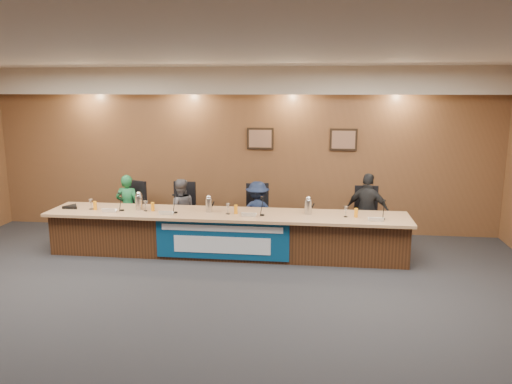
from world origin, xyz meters
TOP-DOWN VIEW (x-y plane):
  - floor at (0.00, 0.00)m, footprint 10.00×10.00m
  - ceiling at (0.00, 0.00)m, footprint 10.00×8.00m
  - wall_back at (0.00, 4.00)m, footprint 10.00×0.04m
  - soffit at (0.00, 3.75)m, footprint 10.00×0.50m
  - dais_body at (0.00, 2.40)m, footprint 6.00×0.80m
  - dais_top at (0.00, 2.35)m, footprint 6.10×0.95m
  - banner at (0.00, 1.99)m, footprint 2.20×0.02m
  - banner_text_upper at (0.00, 1.97)m, footprint 2.00×0.01m
  - banner_text_lower at (0.00, 1.97)m, footprint 1.60×0.01m
  - wall_photo_left at (0.40, 3.97)m, footprint 0.52×0.04m
  - wall_photo_right at (2.00, 3.97)m, footprint 0.52×0.04m
  - panelist_a at (-2.00, 3.06)m, footprint 0.45×0.30m
  - panelist_b at (-0.99, 3.06)m, footprint 0.68×0.60m
  - panelist_c at (0.45, 3.06)m, footprint 0.79×0.50m
  - panelist_d at (2.42, 3.06)m, footprint 0.86×0.61m
  - office_chair_a at (-2.00, 3.16)m, footprint 0.63×0.63m
  - office_chair_b at (-0.99, 3.16)m, footprint 0.49×0.49m
  - office_chair_c at (0.45, 3.16)m, footprint 0.56×0.56m
  - office_chair_d at (2.42, 3.16)m, footprint 0.49×0.49m
  - nameplate_a at (-1.97, 2.12)m, footprint 0.24×0.08m
  - microphone_a at (-1.79, 2.28)m, footprint 0.07×0.07m
  - juice_glass_a at (-2.28, 2.28)m, footprint 0.06×0.06m
  - water_glass_a at (-2.36, 2.31)m, footprint 0.08×0.08m
  - nameplate_b at (-0.96, 2.07)m, footprint 0.24×0.08m
  - microphone_b at (-0.84, 2.23)m, footprint 0.07×0.07m
  - juice_glass_b at (-1.26, 2.32)m, footprint 0.06×0.06m
  - water_glass_b at (-1.38, 2.30)m, footprint 0.08×0.08m
  - nameplate_c at (0.42, 2.13)m, footprint 0.24×0.08m
  - microphone_c at (0.63, 2.23)m, footprint 0.07×0.07m
  - juice_glass_c at (0.18, 2.31)m, footprint 0.06×0.06m
  - water_glass_c at (0.05, 2.27)m, footprint 0.08×0.08m
  - nameplate_d at (2.46, 2.07)m, footprint 0.24×0.08m
  - microphone_d at (2.58, 2.23)m, footprint 0.07×0.07m
  - juice_glass_d at (2.16, 2.32)m, footprint 0.06×0.06m
  - water_glass_d at (1.99, 2.31)m, footprint 0.08×0.08m
  - carafe_left at (-1.52, 2.38)m, footprint 0.13×0.13m
  - carafe_mid at (-0.29, 2.38)m, footprint 0.11×0.11m
  - carafe_right at (1.38, 2.42)m, footprint 0.12×0.12m
  - speakerphone at (-2.74, 2.35)m, footprint 0.32×0.32m

SIDE VIEW (x-z plane):
  - floor at x=0.00m, z-range 0.00..0.00m
  - banner_text_lower at x=0.00m, z-range 0.16..0.44m
  - dais_body at x=0.00m, z-range 0.00..0.70m
  - banner at x=0.00m, z-range 0.05..0.71m
  - office_chair_a at x=-2.00m, z-range 0.44..0.52m
  - office_chair_b at x=-0.99m, z-range 0.44..0.52m
  - office_chair_c at x=0.45m, z-range 0.44..0.52m
  - office_chair_d at x=2.42m, z-range 0.44..0.52m
  - banner_text_upper at x=0.00m, z-range 0.53..0.63m
  - panelist_c at x=0.45m, z-range 0.00..1.17m
  - panelist_b at x=-0.99m, z-range 0.00..1.18m
  - panelist_a at x=-2.00m, z-range 0.00..1.24m
  - panelist_d at x=2.42m, z-range 0.00..1.35m
  - dais_top at x=0.00m, z-range 0.70..0.75m
  - microphone_a at x=-1.79m, z-range 0.75..0.77m
  - microphone_b at x=-0.84m, z-range 0.75..0.77m
  - microphone_c at x=0.63m, z-range 0.75..0.77m
  - microphone_d at x=2.58m, z-range 0.75..0.77m
  - speakerphone at x=-2.74m, z-range 0.75..0.80m
  - nameplate_a at x=-1.97m, z-range 0.74..0.85m
  - nameplate_b at x=-0.96m, z-range 0.74..0.85m
  - nameplate_c at x=0.42m, z-range 0.74..0.85m
  - nameplate_d at x=2.46m, z-range 0.74..0.85m
  - juice_glass_a at x=-2.28m, z-range 0.75..0.90m
  - juice_glass_b at x=-1.26m, z-range 0.75..0.90m
  - juice_glass_c at x=0.18m, z-range 0.75..0.90m
  - juice_glass_d at x=2.16m, z-range 0.75..0.90m
  - water_glass_a at x=-2.36m, z-range 0.75..0.93m
  - water_glass_b at x=-1.38m, z-range 0.75..0.93m
  - water_glass_c at x=0.05m, z-range 0.75..0.93m
  - water_glass_d at x=1.99m, z-range 0.75..0.93m
  - carafe_mid at x=-0.29m, z-range 0.75..0.99m
  - carafe_right at x=1.38m, z-range 0.75..1.00m
  - carafe_left at x=-1.52m, z-range 0.75..1.00m
  - wall_back at x=0.00m, z-range 0.00..3.20m
  - wall_photo_left at x=0.40m, z-range 1.64..2.06m
  - wall_photo_right at x=2.00m, z-range 1.64..2.06m
  - soffit at x=0.00m, z-range 2.70..3.20m
  - ceiling at x=0.00m, z-range 3.18..3.22m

